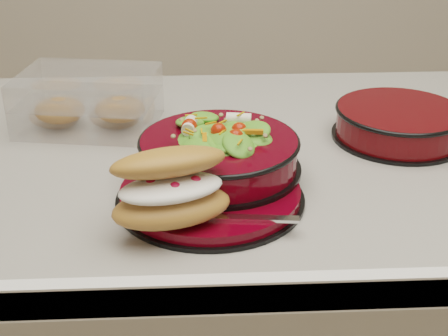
{
  "coord_description": "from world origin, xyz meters",
  "views": [
    {
      "loc": [
        -0.2,
        -0.93,
        1.33
      ],
      "look_at": [
        -0.16,
        -0.16,
        0.94
      ],
      "focal_mm": 50.0,
      "sensor_mm": 36.0,
      "label": 1
    }
  ],
  "objects_px": {
    "pastry_box": "(89,101)",
    "extra_bowl": "(399,122)",
    "fork": "(224,217)",
    "salad_bowl": "(219,147)",
    "croissant": "(171,188)",
    "dinner_plate": "(211,194)"
  },
  "relations": [
    {
      "from": "croissant",
      "to": "salad_bowl",
      "type": "bearing_deg",
      "value": 48.59
    },
    {
      "from": "salad_bowl",
      "to": "extra_bowl",
      "type": "distance_m",
      "value": 0.34
    },
    {
      "from": "extra_bowl",
      "to": "dinner_plate",
      "type": "bearing_deg",
      "value": -148.45
    },
    {
      "from": "pastry_box",
      "to": "extra_bowl",
      "type": "bearing_deg",
      "value": 0.31
    },
    {
      "from": "dinner_plate",
      "to": "salad_bowl",
      "type": "bearing_deg",
      "value": 76.08
    },
    {
      "from": "fork",
      "to": "extra_bowl",
      "type": "distance_m",
      "value": 0.42
    },
    {
      "from": "salad_bowl",
      "to": "pastry_box",
      "type": "height_order",
      "value": "salad_bowl"
    },
    {
      "from": "pastry_box",
      "to": "extra_bowl",
      "type": "distance_m",
      "value": 0.53
    },
    {
      "from": "salad_bowl",
      "to": "pastry_box",
      "type": "relative_size",
      "value": 0.94
    },
    {
      "from": "dinner_plate",
      "to": "salad_bowl",
      "type": "height_order",
      "value": "salad_bowl"
    },
    {
      "from": "croissant",
      "to": "extra_bowl",
      "type": "xyz_separation_m",
      "value": [
        0.37,
        0.28,
        -0.03
      ]
    },
    {
      "from": "salad_bowl",
      "to": "extra_bowl",
      "type": "xyz_separation_m",
      "value": [
        0.31,
        0.14,
        -0.03
      ]
    },
    {
      "from": "salad_bowl",
      "to": "fork",
      "type": "xyz_separation_m",
      "value": [
        0.0,
        -0.14,
        -0.03
      ]
    },
    {
      "from": "croissant",
      "to": "pastry_box",
      "type": "distance_m",
      "value": 0.39
    },
    {
      "from": "croissant",
      "to": "fork",
      "type": "relative_size",
      "value": 0.95
    },
    {
      "from": "salad_bowl",
      "to": "pastry_box",
      "type": "bearing_deg",
      "value": 134.1
    },
    {
      "from": "fork",
      "to": "extra_bowl",
      "type": "relative_size",
      "value": 0.8
    },
    {
      "from": "fork",
      "to": "pastry_box",
      "type": "distance_m",
      "value": 0.42
    },
    {
      "from": "extra_bowl",
      "to": "croissant",
      "type": "bearing_deg",
      "value": -143.54
    },
    {
      "from": "fork",
      "to": "extra_bowl",
      "type": "bearing_deg",
      "value": -41.7
    },
    {
      "from": "salad_bowl",
      "to": "pastry_box",
      "type": "xyz_separation_m",
      "value": [
        -0.22,
        0.23,
        -0.01
      ]
    },
    {
      "from": "croissant",
      "to": "pastry_box",
      "type": "bearing_deg",
      "value": 97.78
    }
  ]
}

